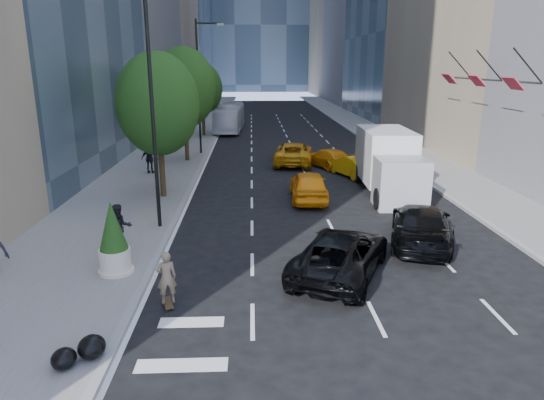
{
  "coord_description": "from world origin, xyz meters",
  "views": [
    {
      "loc": [
        -2.46,
        -16.14,
        6.95
      ],
      "look_at": [
        -1.67,
        2.81,
        1.6
      ],
      "focal_mm": 32.0,
      "sensor_mm": 36.0,
      "label": 1
    }
  ],
  "objects_px": {
    "box_truck": "(389,163)",
    "skateboarder": "(167,281)",
    "black_sedan_lincoln": "(341,254)",
    "black_sedan_mercedes": "(421,225)",
    "city_bus": "(230,117)",
    "planter_shrub": "(113,239)"
  },
  "relations": [
    {
      "from": "black_sedan_lincoln",
      "to": "city_bus",
      "type": "height_order",
      "value": "city_bus"
    },
    {
      "from": "box_truck",
      "to": "skateboarder",
      "type": "bearing_deg",
      "value": -126.06
    },
    {
      "from": "planter_shrub",
      "to": "black_sedan_mercedes",
      "type": "bearing_deg",
      "value": 13.1
    },
    {
      "from": "skateboarder",
      "to": "planter_shrub",
      "type": "relative_size",
      "value": 0.65
    },
    {
      "from": "black_sedan_mercedes",
      "to": "planter_shrub",
      "type": "xyz_separation_m",
      "value": [
        -11.3,
        -2.63,
        0.54
      ]
    },
    {
      "from": "black_sedan_lincoln",
      "to": "black_sedan_mercedes",
      "type": "xyz_separation_m",
      "value": [
        3.7,
        2.81,
        0.05
      ]
    },
    {
      "from": "black_sedan_mercedes",
      "to": "city_bus",
      "type": "height_order",
      "value": "city_bus"
    },
    {
      "from": "black_sedan_mercedes",
      "to": "planter_shrub",
      "type": "bearing_deg",
      "value": 30.36
    },
    {
      "from": "black_sedan_lincoln",
      "to": "black_sedan_mercedes",
      "type": "height_order",
      "value": "black_sedan_mercedes"
    },
    {
      "from": "black_sedan_mercedes",
      "to": "box_truck",
      "type": "xyz_separation_m",
      "value": [
        0.81,
        7.8,
        0.94
      ]
    },
    {
      "from": "skateboarder",
      "to": "black_sedan_lincoln",
      "type": "bearing_deg",
      "value": -176.75
    },
    {
      "from": "box_truck",
      "to": "black_sedan_mercedes",
      "type": "bearing_deg",
      "value": -93.53
    },
    {
      "from": "black_sedan_mercedes",
      "to": "planter_shrub",
      "type": "height_order",
      "value": "planter_shrub"
    },
    {
      "from": "city_bus",
      "to": "box_truck",
      "type": "relative_size",
      "value": 1.43
    },
    {
      "from": "skateboarder",
      "to": "black_sedan_mercedes",
      "type": "height_order",
      "value": "skateboarder"
    },
    {
      "from": "box_truck",
      "to": "city_bus",
      "type": "bearing_deg",
      "value": 112.86
    },
    {
      "from": "black_sedan_lincoln",
      "to": "skateboarder",
      "type": "bearing_deg",
      "value": 44.77
    },
    {
      "from": "black_sedan_mercedes",
      "to": "planter_shrub",
      "type": "relative_size",
      "value": 2.21
    },
    {
      "from": "box_truck",
      "to": "planter_shrub",
      "type": "relative_size",
      "value": 2.91
    },
    {
      "from": "planter_shrub",
      "to": "skateboarder",
      "type": "bearing_deg",
      "value": -46.17
    },
    {
      "from": "black_sedan_lincoln",
      "to": "planter_shrub",
      "type": "relative_size",
      "value": 2.16
    },
    {
      "from": "black_sedan_mercedes",
      "to": "box_truck",
      "type": "distance_m",
      "value": 7.89
    }
  ]
}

